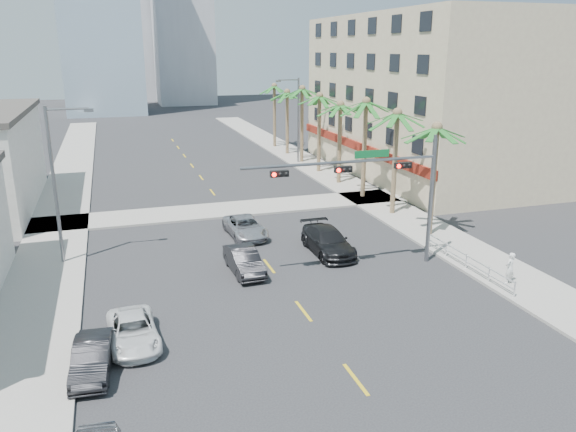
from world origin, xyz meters
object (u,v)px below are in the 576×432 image
at_px(pedestrian, 510,268).
at_px(car_parked_far, 133,331).
at_px(car_lane_right, 328,241).
at_px(car_parked_mid, 92,358).
at_px(car_lane_center, 245,227).
at_px(car_lane_left, 244,261).
at_px(traffic_signal_mast, 381,181).

bearing_deg(pedestrian, car_parked_far, -20.20).
relative_size(car_parked_far, car_lane_right, 0.82).
bearing_deg(car_lane_right, car_parked_mid, -144.60).
relative_size(car_lane_center, pedestrian, 2.77).
distance_m(car_lane_left, car_lane_right, 5.73).
bearing_deg(car_parked_far, car_lane_center, 54.69).
relative_size(traffic_signal_mast, car_parked_far, 2.61).
distance_m(car_parked_mid, pedestrian, 20.71).
bearing_deg(car_parked_far, car_lane_right, 30.18).
bearing_deg(car_lane_center, car_lane_right, -51.60).
bearing_deg(traffic_signal_mast, car_parked_far, -161.03).
xyz_separation_m(car_parked_far, car_lane_center, (7.76, 12.33, 0.06)).
height_order(traffic_signal_mast, car_lane_left, traffic_signal_mast).
height_order(car_lane_left, car_lane_center, car_lane_left).
bearing_deg(car_lane_left, car_parked_far, -137.48).
relative_size(traffic_signal_mast, pedestrian, 6.60).
distance_m(car_parked_mid, car_parked_far, 2.40).
bearing_deg(car_lane_left, car_lane_right, 12.35).
bearing_deg(traffic_signal_mast, pedestrian, -38.95).
distance_m(car_parked_mid, car_lane_center, 16.94).
height_order(car_parked_mid, car_lane_center, car_lane_center).
distance_m(car_lane_center, pedestrian, 16.48).
bearing_deg(car_lane_right, traffic_signal_mast, -59.77).
xyz_separation_m(car_parked_mid, car_lane_left, (7.85, 8.06, 0.05)).
height_order(car_parked_far, car_lane_center, car_lane_center).
distance_m(car_parked_far, car_lane_left, 8.85).
height_order(traffic_signal_mast, car_parked_mid, traffic_signal_mast).
height_order(traffic_signal_mast, pedestrian, traffic_signal_mast).
bearing_deg(car_lane_center, traffic_signal_mast, -55.64).
height_order(traffic_signal_mast, car_lane_right, traffic_signal_mast).
bearing_deg(car_parked_mid, car_lane_center, 61.33).
distance_m(traffic_signal_mast, car_lane_center, 10.59).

